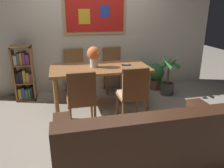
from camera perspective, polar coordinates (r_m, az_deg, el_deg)
ground_plane at (r=3.77m, az=-1.40°, el=-7.72°), size 12.00×12.00×0.00m
wall_back_with_painting at (r=4.67m, az=-4.96°, el=14.20°), size 5.20×0.14×2.60m
dining_table at (r=3.86m, az=-3.10°, el=3.09°), size 1.68×0.83×0.73m
dining_chair_far_left at (r=4.56m, az=-9.56°, el=4.05°), size 0.40×0.41×0.91m
dining_chair_far_right at (r=4.68m, az=0.18°, el=4.72°), size 0.40×0.41×0.91m
dining_chair_near_right at (r=3.28m, az=5.39°, el=-1.85°), size 0.40×0.41×0.91m
dining_chair_near_left at (r=3.10m, az=-7.85°, el=-3.21°), size 0.40×0.41×0.91m
leather_couch at (r=2.41m, az=8.32°, el=-16.55°), size 1.80×0.84×0.84m
bookshelf at (r=4.52m, az=-21.64°, el=2.17°), size 0.36×0.28×1.04m
potted_ivy at (r=4.91m, az=11.03°, el=2.19°), size 0.38×0.38×0.56m
potted_palm at (r=4.63m, az=14.20°, el=1.13°), size 0.40×0.39×0.84m
flower_vase at (r=3.79m, az=-4.70°, el=7.44°), size 0.23×0.22×0.35m
tv_remote at (r=3.94m, az=3.68°, el=4.93°), size 0.16×0.08×0.02m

